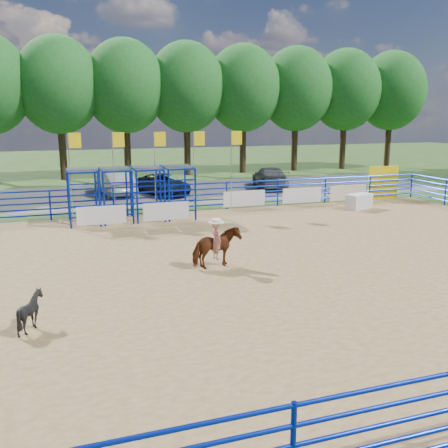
{
  "coord_description": "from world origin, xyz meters",
  "views": [
    {
      "loc": [
        -5.65,
        -15.06,
        5.04
      ],
      "look_at": [
        -0.21,
        1.0,
        1.3
      ],
      "focal_mm": 40.0,
      "sensor_mm": 36.0,
      "label": 1
    }
  ],
  "objects_px": {
    "announcer_table": "(359,202)",
    "car_d": "(270,177)",
    "horse_and_rider": "(216,244)",
    "calf": "(31,311)",
    "car_b": "(115,183)",
    "car_c": "(164,184)"
  },
  "relations": [
    {
      "from": "calf",
      "to": "car_b",
      "type": "bearing_deg",
      "value": -30.16
    },
    {
      "from": "car_d",
      "to": "car_c",
      "type": "bearing_deg",
      "value": 18.3
    },
    {
      "from": "car_d",
      "to": "calf",
      "type": "bearing_deg",
      "value": 67.9
    },
    {
      "from": "horse_and_rider",
      "to": "car_d",
      "type": "relative_size",
      "value": 0.46
    },
    {
      "from": "calf",
      "to": "car_b",
      "type": "distance_m",
      "value": 20.5
    },
    {
      "from": "car_b",
      "to": "car_d",
      "type": "xyz_separation_m",
      "value": [
        10.59,
        -0.33,
        -0.05
      ]
    },
    {
      "from": "car_b",
      "to": "horse_and_rider",
      "type": "bearing_deg",
      "value": 86.47
    },
    {
      "from": "calf",
      "to": "car_c",
      "type": "relative_size",
      "value": 0.2
    },
    {
      "from": "announcer_table",
      "to": "car_b",
      "type": "relative_size",
      "value": 0.33
    },
    {
      "from": "announcer_table",
      "to": "car_d",
      "type": "relative_size",
      "value": 0.31
    },
    {
      "from": "horse_and_rider",
      "to": "calf",
      "type": "height_order",
      "value": "horse_and_rider"
    },
    {
      "from": "car_c",
      "to": "car_d",
      "type": "distance_m",
      "value": 7.63
    },
    {
      "from": "announcer_table",
      "to": "car_c",
      "type": "relative_size",
      "value": 0.33
    },
    {
      "from": "car_b",
      "to": "car_c",
      "type": "xyz_separation_m",
      "value": [
        2.98,
        -0.77,
        -0.13
      ]
    },
    {
      "from": "announcer_table",
      "to": "car_b",
      "type": "distance_m",
      "value": 15.06
    },
    {
      "from": "car_c",
      "to": "horse_and_rider",
      "type": "bearing_deg",
      "value": -108.97
    },
    {
      "from": "calf",
      "to": "car_c",
      "type": "height_order",
      "value": "car_c"
    },
    {
      "from": "announcer_table",
      "to": "car_c",
      "type": "bearing_deg",
      "value": 136.65
    },
    {
      "from": "calf",
      "to": "car_d",
      "type": "relative_size",
      "value": 0.18
    },
    {
      "from": "horse_and_rider",
      "to": "calf",
      "type": "xyz_separation_m",
      "value": [
        -5.68,
        -3.26,
        -0.34
      ]
    },
    {
      "from": "horse_and_rider",
      "to": "car_d",
      "type": "distance_m",
      "value": 18.85
    },
    {
      "from": "horse_and_rider",
      "to": "calf",
      "type": "bearing_deg",
      "value": -150.11
    }
  ]
}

